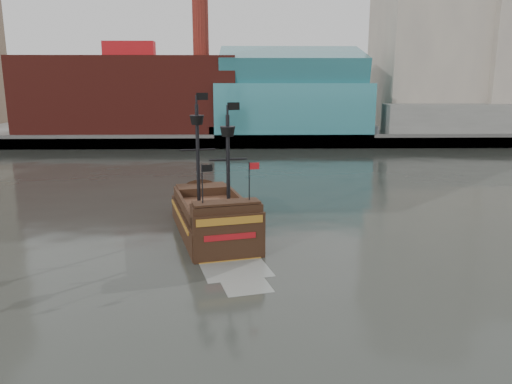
{
  "coord_description": "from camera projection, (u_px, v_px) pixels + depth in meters",
  "views": [
    {
      "loc": [
        0.43,
        -30.63,
        12.94
      ],
      "look_at": [
        1.42,
        8.38,
        4.0
      ],
      "focal_mm": 35.0,
      "sensor_mm": 36.0,
      "label": 1
    }
  ],
  "objects": [
    {
      "name": "seawall",
      "position": [
        241.0,
        142.0,
        93.34
      ],
      "size": [
        220.0,
        1.0,
        2.6
      ],
      "primitive_type": "cube",
      "color": "#4C4C49",
      "rests_on": "ground"
    },
    {
      "name": "ground",
      "position": [
        238.0,
        280.0,
        32.73
      ],
      "size": [
        400.0,
        400.0,
        0.0
      ],
      "primitive_type": "plane",
      "color": "#242722",
      "rests_on": "ground"
    },
    {
      "name": "pirate_ship",
      "position": [
        213.0,
        222.0,
        41.89
      ],
      "size": [
        8.96,
        17.56,
        12.61
      ],
      "rotation": [
        0.0,
        0.0,
        0.25
      ],
      "color": "black",
      "rests_on": "ground"
    },
    {
      "name": "promenade_far",
      "position": [
        242.0,
        128.0,
        122.15
      ],
      "size": [
        220.0,
        60.0,
        2.0
      ],
      "primitive_type": "cube",
      "color": "slate",
      "rests_on": "ground"
    },
    {
      "name": "skyline",
      "position": [
        264.0,
        24.0,
        109.77
      ],
      "size": [
        149.0,
        45.0,
        62.0
      ],
      "color": "brown",
      "rests_on": "promenade_far"
    }
  ]
}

